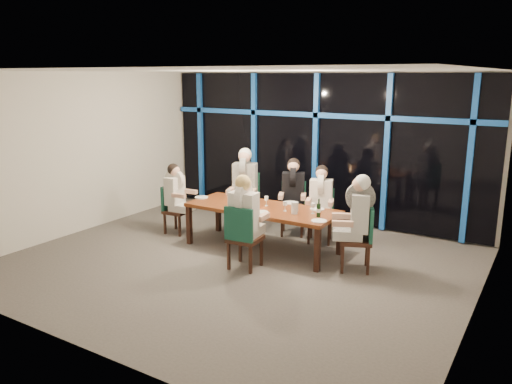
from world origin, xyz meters
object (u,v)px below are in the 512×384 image
(chair_far_left, at_px, (246,197))
(wine_bottle, at_px, (319,210))
(chair_far_right, at_px, (321,212))
(diner_far_right, at_px, (321,193))
(chair_end_right, at_px, (362,235))
(diner_far_left, at_px, (244,177))
(diner_end_left, at_px, (176,188))
(chair_end_left, at_px, (173,206))
(chair_far_mid, at_px, (293,205))
(diner_far_mid, at_px, (293,186))
(chair_near_mid, at_px, (242,234))
(diner_end_right, at_px, (357,209))
(water_pitcher, at_px, (295,208))
(diner_near_mid, at_px, (245,208))
(dining_table, at_px, (262,211))

(chair_far_left, height_order, wine_bottle, chair_far_left)
(chair_far_right, height_order, diner_far_right, diner_far_right)
(chair_end_right, relative_size, diner_far_left, 0.97)
(chair_end_right, height_order, diner_end_left, diner_end_left)
(chair_end_left, bearing_deg, chair_far_mid, -63.68)
(diner_far_right, bearing_deg, chair_far_right, 90.00)
(wine_bottle, bearing_deg, chair_far_left, 153.73)
(chair_end_left, height_order, diner_far_mid, diner_far_mid)
(chair_near_mid, distance_m, diner_end_right, 1.78)
(chair_near_mid, relative_size, water_pitcher, 5.18)
(chair_near_mid, distance_m, diner_far_mid, 2.00)
(diner_far_right, relative_size, water_pitcher, 4.72)
(chair_near_mid, height_order, diner_near_mid, diner_near_mid)
(chair_far_mid, relative_size, diner_far_mid, 1.03)
(wine_bottle, bearing_deg, diner_far_mid, 133.38)
(chair_far_mid, height_order, chair_far_right, chair_far_mid)
(diner_far_left, height_order, diner_far_right, diner_far_left)
(diner_near_mid, bearing_deg, wine_bottle, -141.42)
(diner_far_left, bearing_deg, diner_far_right, -18.06)
(chair_far_right, relative_size, water_pitcher, 4.85)
(diner_far_mid, bearing_deg, diner_far_right, -35.03)
(chair_far_left, xyz_separation_m, diner_far_left, (0.03, -0.09, 0.42))
(chair_end_right, relative_size, diner_end_left, 1.15)
(chair_far_right, distance_m, diner_near_mid, 1.93)
(chair_far_left, height_order, chair_near_mid, chair_far_left)
(chair_near_mid, height_order, water_pitcher, chair_near_mid)
(chair_far_left, bearing_deg, chair_far_mid, -10.49)
(chair_near_mid, relative_size, diner_end_right, 1.02)
(diner_far_left, distance_m, wine_bottle, 2.17)
(diner_far_left, xyz_separation_m, water_pitcher, (1.56, -0.93, -0.18))
(diner_end_right, bearing_deg, chair_end_left, -112.60)
(chair_end_left, distance_m, diner_far_mid, 2.30)
(chair_far_right, height_order, water_pitcher, chair_far_right)
(chair_far_mid, height_order, water_pitcher, chair_far_mid)
(dining_table, bearing_deg, chair_end_left, -177.91)
(diner_end_right, bearing_deg, diner_near_mid, -83.94)
(dining_table, distance_m, diner_end_left, 1.85)
(diner_far_mid, distance_m, diner_end_right, 1.94)
(chair_far_mid, bearing_deg, dining_table, -115.55)
(chair_far_right, distance_m, wine_bottle, 1.14)
(chair_near_mid, relative_size, diner_near_mid, 1.03)
(diner_end_left, bearing_deg, diner_end_right, -93.96)
(chair_far_left, relative_size, diner_far_right, 1.16)
(chair_far_right, bearing_deg, water_pitcher, -108.47)
(chair_far_left, relative_size, chair_end_left, 1.18)
(chair_end_left, height_order, chair_end_right, chair_end_right)
(chair_end_left, relative_size, chair_near_mid, 0.90)
(chair_end_left, bearing_deg, diner_end_left, -90.00)
(chair_far_right, bearing_deg, chair_end_right, -59.60)
(diner_far_right, bearing_deg, diner_end_left, -178.25)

